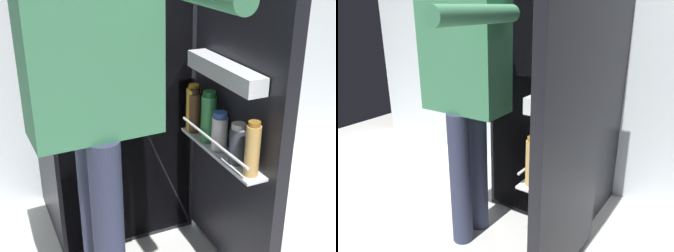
{
  "view_description": "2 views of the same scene",
  "coord_description": "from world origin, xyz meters",
  "views": [
    {
      "loc": [
        -0.61,
        -1.56,
        1.47
      ],
      "look_at": [
        0.03,
        -0.12,
        0.78
      ],
      "focal_mm": 48.7,
      "sensor_mm": 36.0,
      "label": 1
    },
    {
      "loc": [
        0.94,
        -1.44,
        1.34
      ],
      "look_at": [
        0.02,
        -0.09,
        0.75
      ],
      "focal_mm": 36.11,
      "sensor_mm": 36.0,
      "label": 2
    }
  ],
  "objects": [
    {
      "name": "kitchen_wall",
      "position": [
        0.0,
        0.89,
        1.23
      ],
      "size": [
        4.4,
        0.1,
        2.46
      ],
      "primitive_type": "cube",
      "color": "silver",
      "rests_on": "ground_plane"
    },
    {
      "name": "refrigerator",
      "position": [
        0.03,
        0.48,
        0.81
      ],
      "size": [
        0.75,
        1.24,
        1.61
      ],
      "color": "black",
      "rests_on": "ground_plane"
    },
    {
      "name": "ground_plane",
      "position": [
        0.0,
        0.0,
        0.0
      ],
      "size": [
        5.42,
        5.42,
        0.0
      ],
      "primitive_type": "plane",
      "color": "silver"
    },
    {
      "name": "person",
      "position": [
        -0.23,
        -0.1,
        0.96
      ],
      "size": [
        0.55,
        0.75,
        1.6
      ],
      "color": "#2D334C",
      "rests_on": "ground_plane"
    }
  ]
}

